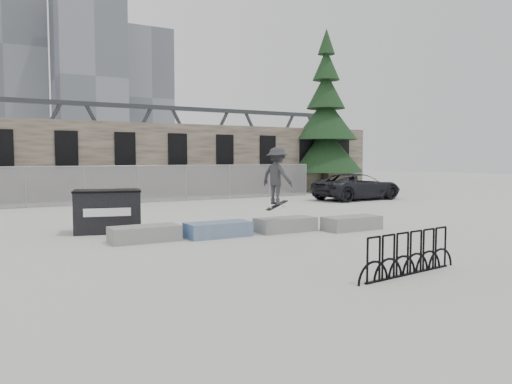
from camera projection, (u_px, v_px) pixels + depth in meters
ground at (251, 234)px, 15.97m from camera, size 120.00×120.00×0.00m
stone_wall at (120, 161)px, 29.90m from camera, size 36.00×2.58×4.50m
chainlink_fence at (138, 184)px, 26.74m from camera, size 22.06×0.06×2.02m
planter_far_left at (145, 233)px, 14.51m from camera, size 2.00×0.90×0.46m
planter_center_left at (218, 229)px, 15.38m from camera, size 2.00×0.90×0.46m
planter_center_right at (285, 224)px, 16.50m from camera, size 2.00×0.90×0.46m
planter_offset at (352, 222)px, 16.86m from camera, size 2.00×0.90×0.46m
dumpster at (108, 211)px, 16.31m from camera, size 2.36×1.76×1.39m
bike_rack at (409, 254)px, 10.40m from camera, size 3.12×0.44×0.90m
spruce_tree at (326, 128)px, 35.48m from camera, size 5.35×5.35×11.50m
skyline_towers at (9, 61)px, 95.39m from camera, size 58.00×28.00×48.00m
truss_bridge at (120, 145)px, 68.31m from camera, size 70.00×3.00×9.80m
suv at (358, 186)px, 28.91m from camera, size 5.61×2.86×1.52m
skateboarder at (277, 176)px, 15.78m from camera, size 0.99×1.32×1.98m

